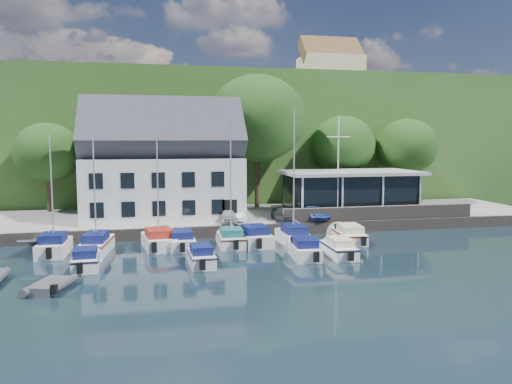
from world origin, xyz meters
TOP-DOWN VIEW (x-y plane):
  - ground at (0.00, 0.00)m, footprint 180.00×180.00m
  - quay at (0.00, 17.50)m, footprint 60.00×13.00m
  - quay_face at (0.00, 11.00)m, footprint 60.00×0.30m
  - hillside at (0.00, 62.00)m, footprint 160.00×75.00m
  - field_patch at (8.00, 70.00)m, footprint 50.00×30.00m
  - farmhouse at (22.00, 52.00)m, footprint 10.40×7.00m
  - harbor_building at (-7.00, 16.50)m, footprint 14.40×8.20m
  - club_pavilion at (11.00, 16.00)m, footprint 13.20×7.20m
  - seawall at (12.00, 11.40)m, footprint 18.00×0.50m
  - gangway at (-16.50, 9.00)m, footprint 1.20×6.00m
  - car_silver at (-1.67, 12.42)m, footprint 1.47×3.53m
  - car_white at (-0.52, 13.78)m, footprint 2.24×3.95m
  - car_dgrey at (3.25, 12.69)m, footprint 1.87×4.03m
  - car_blue at (6.14, 12.70)m, footprint 1.90×3.92m
  - flagpole at (8.59, 13.05)m, footprint 2.23×0.20m
  - tree_0 at (-18.07, 22.68)m, footprint 6.46×6.46m
  - tree_1 at (-11.91, 21.36)m, footprint 6.87×6.87m
  - tree_2 at (-3.30, 21.30)m, footprint 7.66×7.66m
  - tree_3 at (2.88, 21.69)m, footprint 10.19×10.19m
  - tree_4 at (12.90, 22.78)m, footprint 7.16×7.16m
  - tree_5 at (20.14, 21.89)m, footprint 6.95×6.95m
  - boat_r1_0 at (-14.98, 7.37)m, footprint 2.25×5.74m
  - boat_r1_1 at (-12.07, 7.27)m, footprint 2.68×7.13m
  - boat_r1_2 at (-7.63, 7.93)m, footprint 3.21×6.39m
  - boat_r1_3 at (-5.94, 7.65)m, footprint 2.15×5.77m
  - boat_r1_4 at (-2.18, 7.48)m, footprint 2.26×5.27m
  - boat_r1_5 at (-0.28, 7.61)m, footprint 2.58×6.00m
  - boat_r1_6 at (2.73, 7.24)m, footprint 2.25×6.16m
  - boat_r1_7 at (7.32, 7.20)m, footprint 2.67×6.46m
  - boat_r2_0 at (-12.27, 2.89)m, footprint 2.09×4.96m
  - boat_r2_2 at (-5.00, 2.24)m, footprint 1.90×5.16m
  - boat_r2_3 at (2.25, 2.85)m, footprint 2.33×5.69m
  - boat_r2_4 at (4.74, 2.71)m, footprint 1.90×5.50m
  - dinghy_1 at (-13.58, -1.63)m, footprint 2.65×3.40m

SIDE VIEW (x-z plane):
  - ground at x=0.00m, z-range 0.00..0.00m
  - gangway at x=-16.50m, z-range -0.70..0.70m
  - dinghy_1 at x=-13.58m, z-range 0.00..0.70m
  - quay at x=0.00m, z-range 0.00..1.00m
  - quay_face at x=0.00m, z-range 0.00..1.00m
  - boat_r2_0 at x=-12.27m, z-range 0.00..1.35m
  - boat_r2_4 at x=4.74m, z-range 0.00..1.36m
  - boat_r2_2 at x=-5.00m, z-range 0.00..1.38m
  - boat_r1_3 at x=-5.94m, z-range 0.00..1.40m
  - boat_r2_3 at x=2.25m, z-range 0.00..1.42m
  - boat_r1_7 at x=7.32m, z-range 0.00..1.43m
  - boat_r1_5 at x=-0.28m, z-range 0.00..1.57m
  - car_dgrey at x=3.25m, z-range 1.00..2.14m
  - car_silver at x=-1.67m, z-range 1.00..2.19m
  - seawall at x=12.00m, z-range 1.00..2.20m
  - car_white at x=-0.52m, z-range 1.00..2.23m
  - car_blue at x=6.14m, z-range 1.00..2.29m
  - club_pavilion at x=11.00m, z-range 1.00..5.10m
  - boat_r1_4 at x=-2.18m, z-range 0.00..8.70m
  - boat_r1_1 at x=-12.07m, z-range 0.00..9.41m
  - boat_r1_2 at x=-7.63m, z-range 0.00..9.43m
  - boat_r1_0 at x=-14.98m, z-range 0.00..9.56m
  - boat_r1_6 at x=2.73m, z-range 0.00..9.58m
  - harbor_building at x=-7.00m, z-range 1.00..9.70m
  - tree_0 at x=-18.07m, z-range 1.00..9.82m
  - flagpole at x=8.59m, z-range 1.00..10.27m
  - tree_1 at x=-11.91m, z-range 1.00..10.39m
  - tree_5 at x=20.14m, z-range 1.00..10.50m
  - tree_4 at x=12.90m, z-range 1.00..10.79m
  - tree_2 at x=-3.30m, z-range 1.00..11.47m
  - tree_3 at x=2.88m, z-range 1.00..14.93m
  - hillside at x=0.00m, z-range 0.00..16.00m
  - field_patch at x=8.00m, z-range 16.00..16.30m
  - farmhouse at x=22.00m, z-range 16.00..24.20m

